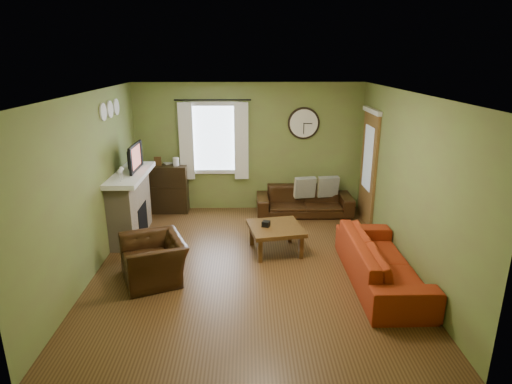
{
  "coord_description": "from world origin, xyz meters",
  "views": [
    {
      "loc": [
        -0.03,
        -5.98,
        3.08
      ],
      "look_at": [
        0.1,
        0.4,
        1.05
      ],
      "focal_mm": 30.0,
      "sensor_mm": 36.0,
      "label": 1
    }
  ],
  "objects_px": {
    "sofa_red": "(382,262)",
    "coffee_table": "(275,239)",
    "sofa_brown": "(304,201)",
    "bookshelf": "(167,189)",
    "armchair": "(154,259)"
  },
  "relations": [
    {
      "from": "sofa_red",
      "to": "coffee_table",
      "type": "relative_size",
      "value": 2.64
    },
    {
      "from": "sofa_brown",
      "to": "coffee_table",
      "type": "xyz_separation_m",
      "value": [
        -0.69,
        -1.75,
        -0.06
      ]
    },
    {
      "from": "sofa_brown",
      "to": "armchair",
      "type": "xyz_separation_m",
      "value": [
        -2.5,
        -2.62,
        0.03
      ]
    },
    {
      "from": "bookshelf",
      "to": "armchair",
      "type": "relative_size",
      "value": 1.03
    },
    {
      "from": "sofa_red",
      "to": "coffee_table",
      "type": "height_order",
      "value": "sofa_red"
    },
    {
      "from": "bookshelf",
      "to": "armchair",
      "type": "xyz_separation_m",
      "value": [
        0.29,
        -2.82,
        -0.18
      ]
    },
    {
      "from": "sofa_red",
      "to": "coffee_table",
      "type": "distance_m",
      "value": 1.77
    },
    {
      "from": "bookshelf",
      "to": "sofa_brown",
      "type": "distance_m",
      "value": 2.8
    },
    {
      "from": "sofa_brown",
      "to": "armchair",
      "type": "relative_size",
      "value": 2.02
    },
    {
      "from": "bookshelf",
      "to": "sofa_brown",
      "type": "xyz_separation_m",
      "value": [
        2.79,
        -0.2,
        -0.21
      ]
    },
    {
      "from": "bookshelf",
      "to": "coffee_table",
      "type": "distance_m",
      "value": 2.87
    },
    {
      "from": "bookshelf",
      "to": "sofa_red",
      "type": "distance_m",
      "value": 4.62
    },
    {
      "from": "bookshelf",
      "to": "coffee_table",
      "type": "xyz_separation_m",
      "value": [
        2.09,
        -1.95,
        -0.27
      ]
    },
    {
      "from": "sofa_red",
      "to": "coffee_table",
      "type": "xyz_separation_m",
      "value": [
        -1.43,
        1.04,
        -0.1
      ]
    },
    {
      "from": "armchair",
      "to": "coffee_table",
      "type": "xyz_separation_m",
      "value": [
        1.8,
        0.88,
        -0.09
      ]
    }
  ]
}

